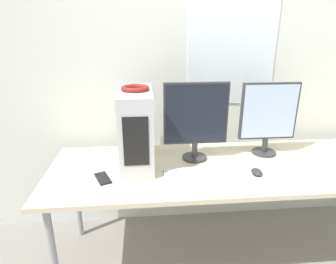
{
  "coord_description": "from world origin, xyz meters",
  "views": [
    {
      "loc": [
        -0.66,
        -1.21,
        1.52
      ],
      "look_at": [
        -0.51,
        0.38,
        0.95
      ],
      "focal_mm": 30.0,
      "sensor_mm": 36.0,
      "label": 1
    }
  ],
  "objects_px": {
    "headphones": "(135,88)",
    "keyboard": "(205,174)",
    "mouse": "(257,172)",
    "monitor_main": "(196,118)",
    "cell_phone": "(103,178)",
    "monitor_right_near": "(268,116)",
    "pc_tower": "(137,128)"
  },
  "relations": [
    {
      "from": "monitor_right_near",
      "to": "keyboard",
      "type": "height_order",
      "value": "monitor_right_near"
    },
    {
      "from": "headphones",
      "to": "mouse",
      "type": "xyz_separation_m",
      "value": [
        0.71,
        -0.23,
        -0.47
      ]
    },
    {
      "from": "cell_phone",
      "to": "mouse",
      "type": "bearing_deg",
      "value": -24.15
    },
    {
      "from": "headphones",
      "to": "monitor_main",
      "type": "xyz_separation_m",
      "value": [
        0.38,
        0.02,
        -0.2
      ]
    },
    {
      "from": "monitor_main",
      "to": "cell_phone",
      "type": "xyz_separation_m",
      "value": [
        -0.58,
        -0.23,
        -0.28
      ]
    },
    {
      "from": "pc_tower",
      "to": "headphones",
      "type": "height_order",
      "value": "headphones"
    },
    {
      "from": "keyboard",
      "to": "cell_phone",
      "type": "xyz_separation_m",
      "value": [
        -0.6,
        0.01,
        -0.01
      ]
    },
    {
      "from": "pc_tower",
      "to": "monitor_main",
      "type": "height_order",
      "value": "monitor_main"
    },
    {
      "from": "headphones",
      "to": "mouse",
      "type": "distance_m",
      "value": 0.89
    },
    {
      "from": "headphones",
      "to": "cell_phone",
      "type": "bearing_deg",
      "value": -134.51
    },
    {
      "from": "headphones",
      "to": "keyboard",
      "type": "xyz_separation_m",
      "value": [
        0.4,
        -0.22,
        -0.48
      ]
    },
    {
      "from": "headphones",
      "to": "monitor_main",
      "type": "distance_m",
      "value": 0.43
    },
    {
      "from": "monitor_main",
      "to": "keyboard",
      "type": "xyz_separation_m",
      "value": [
        0.02,
        -0.24,
        -0.28
      ]
    },
    {
      "from": "monitor_right_near",
      "to": "headphones",
      "type": "bearing_deg",
      "value": -175.77
    },
    {
      "from": "monitor_main",
      "to": "keyboard",
      "type": "height_order",
      "value": "monitor_main"
    },
    {
      "from": "pc_tower",
      "to": "monitor_main",
      "type": "distance_m",
      "value": 0.38
    },
    {
      "from": "pc_tower",
      "to": "headphones",
      "type": "relative_size",
      "value": 2.78
    },
    {
      "from": "headphones",
      "to": "monitor_main",
      "type": "relative_size",
      "value": 0.33
    },
    {
      "from": "headphones",
      "to": "mouse",
      "type": "height_order",
      "value": "headphones"
    },
    {
      "from": "headphones",
      "to": "cell_phone",
      "type": "distance_m",
      "value": 0.56
    },
    {
      "from": "pc_tower",
      "to": "monitor_right_near",
      "type": "bearing_deg",
      "value": 4.29
    },
    {
      "from": "monitor_main",
      "to": "mouse",
      "type": "height_order",
      "value": "monitor_main"
    },
    {
      "from": "cell_phone",
      "to": "keyboard",
      "type": "bearing_deg",
      "value": -23.92
    },
    {
      "from": "keyboard",
      "to": "headphones",
      "type": "bearing_deg",
      "value": 151.33
    },
    {
      "from": "headphones",
      "to": "keyboard",
      "type": "distance_m",
      "value": 0.66
    },
    {
      "from": "monitor_main",
      "to": "monitor_right_near",
      "type": "relative_size",
      "value": 1.03
    },
    {
      "from": "headphones",
      "to": "monitor_right_near",
      "type": "height_order",
      "value": "headphones"
    },
    {
      "from": "pc_tower",
      "to": "mouse",
      "type": "xyz_separation_m",
      "value": [
        0.71,
        -0.23,
        -0.22
      ]
    },
    {
      "from": "mouse",
      "to": "monitor_main",
      "type": "bearing_deg",
      "value": 142.51
    },
    {
      "from": "headphones",
      "to": "keyboard",
      "type": "relative_size",
      "value": 0.35
    },
    {
      "from": "headphones",
      "to": "keyboard",
      "type": "bearing_deg",
      "value": -28.67
    },
    {
      "from": "monitor_main",
      "to": "mouse",
      "type": "distance_m",
      "value": 0.5
    }
  ]
}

